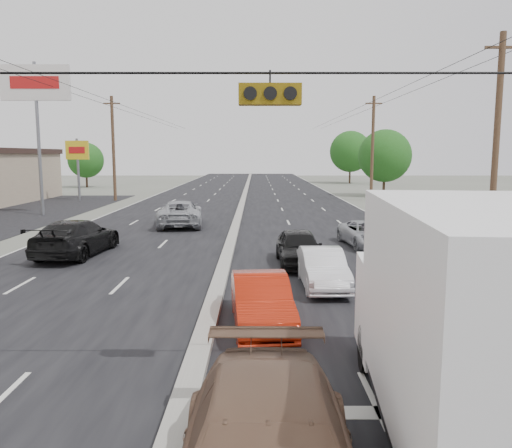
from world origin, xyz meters
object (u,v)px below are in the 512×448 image
object	(u,v)px
tree_left_far	(86,160)
queue_car_b	(322,269)
red_sedan	(261,302)
queue_car_d	(471,294)
queue_car_e	(407,235)
utility_pole_right_b	(496,141)
oncoming_far	(180,213)
pole_sign_billboard	(36,92)
tree_right_far	(350,152)
oncoming_near	(76,238)
tree_right_mid	(385,156)
box_truck	(470,325)
utility_pole_left_c	(113,148)
utility_pole_right_c	(372,148)
pole_sign_far	(77,155)
queue_car_a	(299,248)
queue_car_c	(367,234)

from	to	relation	value
tree_left_far	queue_car_b	world-z (taller)	tree_left_far
tree_left_far	red_sedan	world-z (taller)	tree_left_far
queue_car_d	queue_car_e	distance (m)	9.89
utility_pole_right_b	oncoming_far	world-z (taller)	utility_pole_right_b
pole_sign_billboard	tree_right_far	world-z (taller)	pole_sign_billboard
queue_car_d	tree_left_far	bearing A→B (deg)	121.21
queue_car_b	oncoming_far	distance (m)	16.25
oncoming_near	utility_pole_right_b	bearing A→B (deg)	-169.09
tree_right_mid	box_truck	xyz separation A→B (m)	(-10.55, -46.47, -2.39)
utility_pole_left_c	queue_car_b	world-z (taller)	utility_pole_left_c
utility_pole_right_c	box_truck	distance (m)	42.37
tree_right_mid	queue_car_b	size ratio (longest dim) A/B	1.82
pole_sign_far	tree_right_mid	bearing A→B (deg)	9.16
utility_pole_right_b	queue_car_b	bearing A→B (deg)	-141.30
utility_pole_right_c	queue_car_a	world-z (taller)	utility_pole_right_c
utility_pole_left_c	oncoming_near	world-z (taller)	utility_pole_left_c
queue_car_b	utility_pole_right_c	bearing A→B (deg)	73.08
utility_pole_right_b	box_truck	distance (m)	18.61
queue_car_b	oncoming_near	size ratio (longest dim) A/B	0.71
queue_car_a	queue_car_c	bearing A→B (deg)	46.89
pole_sign_far	queue_car_c	world-z (taller)	pole_sign_far
pole_sign_billboard	queue_car_d	bearing A→B (deg)	-47.78
tree_right_far	oncoming_far	world-z (taller)	tree_right_far
red_sedan	oncoming_far	size ratio (longest dim) A/B	0.71
utility_pole_right_b	queue_car_a	bearing A→B (deg)	-158.34
box_truck	queue_car_a	size ratio (longest dim) A/B	1.81
utility_pole_right_c	oncoming_near	xyz separation A→B (m)	(-19.20, -26.80, -4.30)
box_truck	oncoming_far	bearing A→B (deg)	113.69
utility_pole_left_c	utility_pole_right_b	world-z (taller)	same
box_truck	pole_sign_billboard	bearing A→B (deg)	128.06
utility_pole_right_b	pole_sign_far	distance (m)	37.92
box_truck	utility_pole_right_c	bearing A→B (deg)	84.34
pole_sign_far	tree_left_far	distance (m)	20.89
pole_sign_billboard	queue_car_e	distance (m)	27.83
red_sedan	queue_car_e	world-z (taller)	queue_car_e
utility_pole_right_c	tree_right_mid	bearing A→B (deg)	63.43
box_truck	queue_car_c	distance (m)	17.07
tree_right_mid	queue_car_c	bearing A→B (deg)	-105.66
oncoming_far	utility_pole_right_b	bearing A→B (deg)	148.70
queue_car_d	utility_pole_left_c	bearing A→B (deg)	122.35
oncoming_far	utility_pole_right_c	bearing A→B (deg)	-138.66
tree_right_far	pole_sign_billboard	bearing A→B (deg)	-125.99
utility_pole_right_c	tree_left_far	distance (m)	39.90
pole_sign_far	queue_car_b	xyz separation A→B (m)	(19.50, -32.21, -3.76)
queue_car_a	oncoming_far	distance (m)	12.98
red_sedan	queue_car_e	distance (m)	12.28
queue_car_d	box_truck	bearing A→B (deg)	-110.13
pole_sign_far	utility_pole_right_c	bearing A→B (deg)	0.00
queue_car_c	queue_car_d	world-z (taller)	queue_car_d
queue_car_a	oncoming_near	bearing A→B (deg)	166.98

